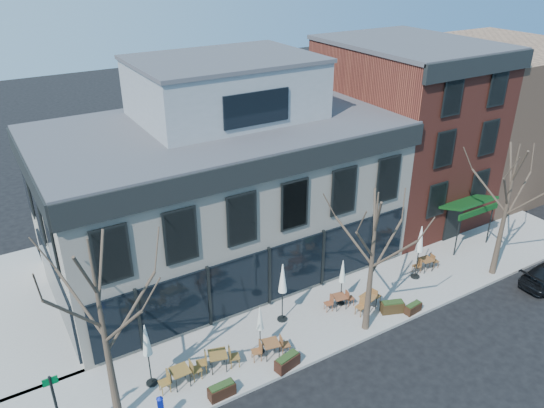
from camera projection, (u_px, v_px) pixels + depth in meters
ground at (268, 307)px, 26.61m from camera, size 120.00×120.00×0.00m
sidewalk_front at (346, 307)px, 26.43m from camera, size 33.50×4.70×0.15m
sidewalk_side at (9, 314)px, 25.98m from camera, size 4.50×12.00×0.15m
corner_building at (221, 185)px, 28.44m from camera, size 18.39×10.39×11.10m
red_brick_building at (403, 130)px, 33.95m from camera, size 8.20×11.78×11.18m
bg_building at (491, 112)px, 39.64m from camera, size 12.00×12.00×10.00m
tree_corner at (105, 334)px, 18.34m from camera, size 3.93×3.98×7.92m
tree_mid at (372, 262)px, 23.32m from camera, size 3.50×3.55×7.04m
tree_right at (506, 210)px, 27.38m from camera, size 3.72×3.77×7.48m
cafe_set_0 at (180, 375)px, 21.49m from camera, size 1.84×0.75×0.97m
cafe_set_1 at (218, 359)px, 22.31m from camera, size 1.94×0.97×0.99m
cafe_set_2 at (271, 348)px, 23.00m from camera, size 1.81×0.84×0.93m
cafe_set_3 at (339, 300)px, 26.11m from camera, size 1.64×0.74×0.84m
cafe_set_4 at (368, 301)px, 26.01m from camera, size 1.79×0.84×0.92m
cafe_set_5 at (426, 263)px, 29.11m from camera, size 1.68×0.73×0.87m
umbrella_0 at (147, 343)px, 20.84m from camera, size 0.48×0.48×3.01m
umbrella_1 at (260, 321)px, 22.71m from camera, size 0.39×0.39×2.44m
umbrella_2 at (283, 281)px, 24.48m from camera, size 0.50×0.50×3.14m
umbrella_3 at (342, 274)px, 25.79m from camera, size 0.41×0.41×2.55m
umbrella_4 at (420, 242)px, 27.72m from camera, size 0.50×0.50×3.13m
planter_0 at (222, 390)px, 21.03m from camera, size 1.11×0.46×0.61m
planter_1 at (287, 362)px, 22.46m from camera, size 1.22×0.69×0.64m
planter_2 at (392, 307)px, 25.85m from camera, size 1.20×0.81×0.62m
planter_3 at (413, 308)px, 25.86m from camera, size 0.95×0.47×0.51m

